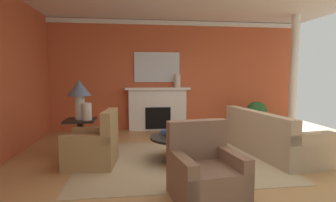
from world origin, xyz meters
The scene contains 18 objects.
ground_plane centered at (0.00, 0.00, 0.00)m, with size 8.97×8.97×0.00m, color tan.
wall_fireplace centered at (0.00, 3.26, 1.53)m, with size 7.50×0.12×3.06m, color #C65633.
crown_moulding centered at (0.00, 3.18, 2.98)m, with size 7.50×0.08×0.12m, color white.
area_rug centered at (-0.43, 0.24, 0.01)m, with size 3.49×2.69×0.01m, color tan.
fireplace centered at (-0.53, 3.05, 0.56)m, with size 1.80×0.35×1.19m.
mantel_mirror centered at (-0.53, 3.17, 1.76)m, with size 1.27×0.04×0.83m, color silver.
sofa centered at (1.42, 0.40, 0.30)m, with size 1.16×2.20×0.85m.
armchair_near_window centered at (-1.89, 0.19, 0.31)m, with size 0.87×0.87×0.95m.
armchair_facing_fireplace centered at (-0.34, -1.28, 0.31)m, with size 0.91×0.91×0.95m.
coffee_table centered at (-0.43, 0.24, 0.34)m, with size 1.00×1.00×0.45m.
side_table centered at (-2.22, 0.84, 0.40)m, with size 0.56×0.56×0.70m.
table_lamp centered at (-2.22, 0.84, 1.22)m, with size 0.44×0.44×0.75m.
vase_on_side_table centered at (-2.07, 0.72, 0.86)m, with size 0.17×0.17×0.32m, color beige.
vase_mantel_right centered at (0.02, 3.00, 1.38)m, with size 0.18×0.18×0.37m, color beige.
book_red_cover centered at (-0.49, 0.14, 0.47)m, with size 0.22×0.20×0.03m, color maroon.
book_art_folio centered at (-0.60, 0.39, 0.51)m, with size 0.24×0.15×0.05m, color navy.
potted_plant centered at (2.09, 2.40, 0.49)m, with size 0.56×0.56×0.83m.
column_white centered at (2.95, 2.14, 1.53)m, with size 0.20×0.20×3.06m, color white.
Camera 1 is at (-1.22, -4.41, 1.54)m, focal length 28.77 mm.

